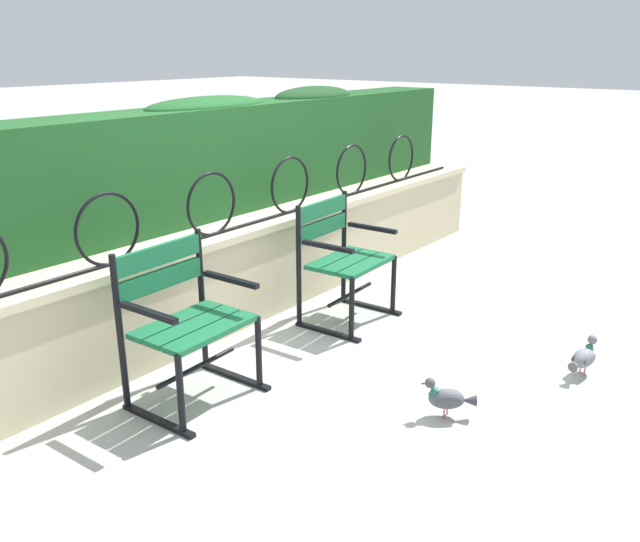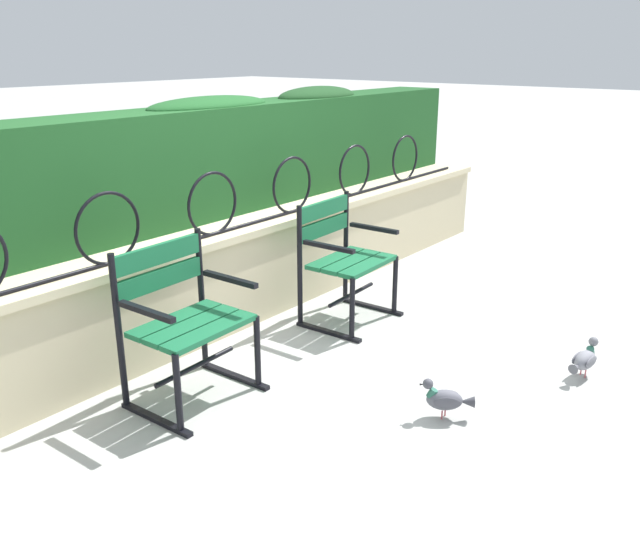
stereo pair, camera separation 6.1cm
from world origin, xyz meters
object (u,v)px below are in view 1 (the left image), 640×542
park_chair_right (341,257)px  pigeon_near_chairs (584,357)px  pigeon_far_side (447,398)px  park_chair_left (184,318)px

park_chair_right → pigeon_near_chairs: park_chair_right is taller
pigeon_near_chairs → pigeon_far_side: size_ratio=1.11×
park_chair_right → pigeon_far_side: 1.48m
park_chair_left → pigeon_far_side: (0.68, -1.25, -0.36)m
park_chair_left → park_chair_right: (1.43, -0.02, -0.00)m
park_chair_left → pigeon_near_chairs: size_ratio=3.01×
park_chair_right → pigeon_far_side: (-0.75, -1.23, -0.35)m
pigeon_near_chairs → pigeon_far_side: (-0.93, 0.42, 0.00)m
pigeon_near_chairs → pigeon_far_side: 1.02m
park_chair_left → pigeon_near_chairs: park_chair_left is taller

